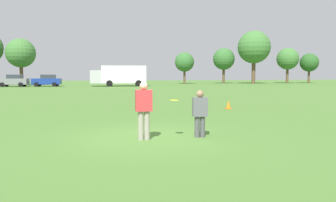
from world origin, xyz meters
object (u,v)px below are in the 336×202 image
object	(u,v)px
parked_car_mid_left	(14,81)
player_defender	(200,111)
parked_car_center	(47,80)
box_truck	(120,75)
traffic_cone	(228,105)
player_thrower	(144,107)
frisbee	(175,100)

from	to	relation	value
parked_car_mid_left	player_defender	bearing A→B (deg)	-70.64
parked_car_center	box_truck	world-z (taller)	box_truck
traffic_cone	parked_car_mid_left	distance (m)	41.18
box_truck	traffic_cone	bearing A→B (deg)	-84.11
player_thrower	frisbee	xyz separation A→B (m)	(0.93, 0.08, 0.19)
traffic_cone	parked_car_mid_left	xyz separation A→B (m)	(-19.36, 36.34, 0.69)
parked_car_mid_left	parked_car_center	world-z (taller)	same
player_defender	parked_car_center	xyz separation A→B (m)	(-10.61, 43.77, 0.14)
player_defender	box_truck	size ratio (longest dim) A/B	0.16
player_defender	box_truck	xyz separation A→B (m)	(0.38, 42.36, 0.97)
player_defender	parked_car_mid_left	world-z (taller)	parked_car_mid_left
player_thrower	player_defender	size ratio (longest dim) A/B	1.18
player_thrower	box_truck	distance (m)	42.48
player_defender	parked_car_mid_left	size ratio (longest dim) A/B	0.33
traffic_cone	parked_car_mid_left	size ratio (longest dim) A/B	0.11
player_defender	frisbee	distance (m)	0.85
player_defender	frisbee	bearing A→B (deg)	178.77
parked_car_mid_left	box_truck	size ratio (longest dim) A/B	0.50
player_defender	parked_car_mid_left	xyz separation A→B (m)	(-15.37, 43.75, 0.14)
frisbee	parked_car_mid_left	world-z (taller)	parked_car_mid_left
traffic_cone	parked_car_center	bearing A→B (deg)	111.88
player_thrower	box_truck	xyz separation A→B (m)	(2.08, 42.42, 0.81)
player_defender	frisbee	world-z (taller)	player_defender
parked_car_mid_left	traffic_cone	bearing A→B (deg)	-61.96
player_defender	traffic_cone	xyz separation A→B (m)	(3.99, 7.42, -0.56)
traffic_cone	parked_car_mid_left	bearing A→B (deg)	118.04
parked_car_center	box_truck	distance (m)	11.12
traffic_cone	player_thrower	bearing A→B (deg)	-127.25
player_thrower	player_defender	xyz separation A→B (m)	(1.70, 0.06, -0.16)
frisbee	player_thrower	bearing A→B (deg)	-175.34
player_thrower	parked_car_mid_left	distance (m)	45.90
frisbee	traffic_cone	size ratio (longest dim) A/B	0.57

